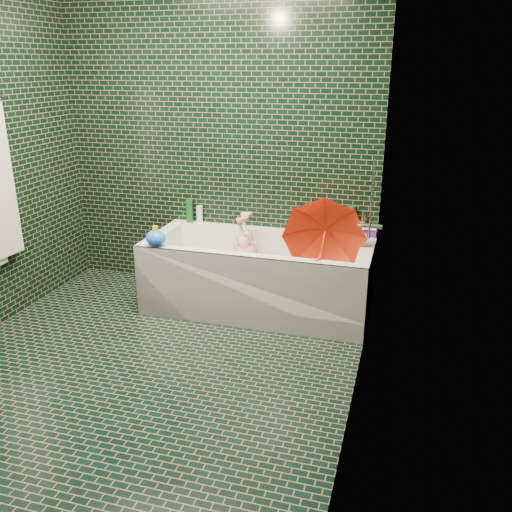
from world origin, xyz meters
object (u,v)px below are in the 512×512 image
(bath_toy, at_px, (156,238))
(rubber_duck, at_px, (327,228))
(umbrella, at_px, (323,243))
(bathtub, at_px, (258,283))
(child, at_px, (252,268))

(bath_toy, bearing_deg, rubber_duck, 41.82)
(rubber_duck, xyz_separation_m, bath_toy, (-1.15, -0.67, 0.02))
(umbrella, height_order, rubber_duck, umbrella)
(bathtub, height_order, umbrella, umbrella)
(bathtub, height_order, rubber_duck, rubber_duck)
(child, xyz_separation_m, umbrella, (0.57, -0.11, 0.29))
(umbrella, height_order, bath_toy, umbrella)
(umbrella, bearing_deg, bath_toy, -168.74)
(rubber_duck, bearing_deg, umbrella, -78.47)
(bathtub, xyz_separation_m, rubber_duck, (0.46, 0.36, 0.38))
(child, xyz_separation_m, rubber_duck, (0.53, 0.29, 0.28))
(bathtub, relative_size, rubber_duck, 14.33)
(child, distance_m, bath_toy, 0.78)
(bathtub, distance_m, rubber_duck, 0.70)
(rubber_duck, relative_size, bath_toy, 0.69)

